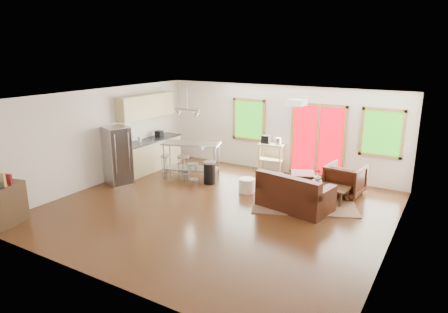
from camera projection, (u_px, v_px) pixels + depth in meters
The scene contains 29 objects.
floor at pixel (217, 209), 9.33m from camera, with size 7.50×7.00×0.02m, color #331B0C.
ceiling at pixel (217, 97), 8.65m from camera, with size 7.50×7.00×0.02m, color white.
back_wall at pixel (279, 129), 11.90m from camera, with size 7.50×0.02×2.60m, color silver.
left_wall at pixel (100, 137), 10.85m from camera, with size 0.02×7.00×2.60m, color silver.
right_wall at pixel (396, 183), 7.13m from camera, with size 0.02×7.00×2.60m, color silver.
front_wall at pixel (96, 206), 6.08m from camera, with size 7.50×0.02×2.60m, color silver.
window_left at pixel (249, 120), 12.30m from camera, with size 1.10×0.05×1.30m.
french_doors at pixel (317, 141), 11.31m from camera, with size 1.60×0.05×2.10m.
window_right at pixel (382, 133), 10.37m from camera, with size 1.10×0.05×1.30m.
rug at pixel (303, 200), 9.81m from camera, with size 2.44×1.88×0.02m, color #536542.
loveseat at pixel (294, 195), 9.24m from camera, with size 1.77×1.20×0.87m.
coffee_table at pixel (328, 187), 9.74m from camera, with size 1.07×0.73×0.40m.
armchair at pixel (345, 178), 10.11m from camera, with size 0.87×0.81×0.89m, color black.
ottoman at pixel (302, 180), 10.73m from camera, with size 0.61×0.61×0.41m, color black.
pouf at pixel (247, 186), 10.36m from camera, with size 0.42×0.42×0.37m, color white.
vase at pixel (318, 176), 10.06m from camera, with size 0.22×0.22×0.29m.
book at pixel (328, 181), 9.56m from camera, with size 0.22×0.03×0.30m, color maroon.
cabinets at pixel (150, 140), 12.22m from camera, with size 0.64×2.24×2.30m.
refrigerator at pixel (118, 155), 10.94m from camera, with size 0.81×0.80×1.59m.
island at pixel (191, 154), 11.44m from camera, with size 1.76×1.15×1.03m.
cup at pixel (201, 148), 10.81m from camera, with size 0.13×0.10×0.13m, color white.
bar_stool_a at pixel (166, 161), 11.50m from camera, with size 0.33×0.33×0.66m.
bar_stool_b at pixel (183, 162), 11.17m from camera, with size 0.43×0.43×0.73m.
bar_stool_c at pixel (193, 169), 10.76m from camera, with size 0.39×0.39×0.64m.
trash_can at pixel (210, 172), 11.02m from camera, with size 0.42×0.42×0.63m.
kitchen_cart at pixel (271, 148), 11.86m from camera, with size 0.80×0.57×1.14m.
bookshelf at pixel (3, 206), 8.31m from camera, with size 0.64×1.06×1.17m.
ceiling_flush at pixel (297, 102), 8.37m from camera, with size 0.35×0.35×0.12m, color white.
pendant_light at pixel (187, 113), 11.02m from camera, with size 0.80×0.18×0.79m.
Camera 1 is at (4.59, -7.37, 3.62)m, focal length 32.00 mm.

